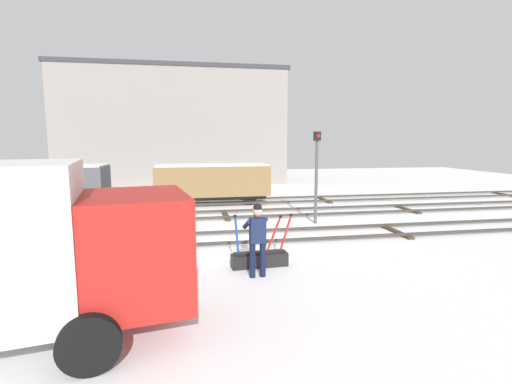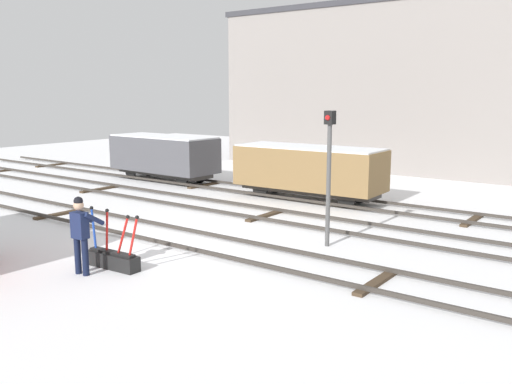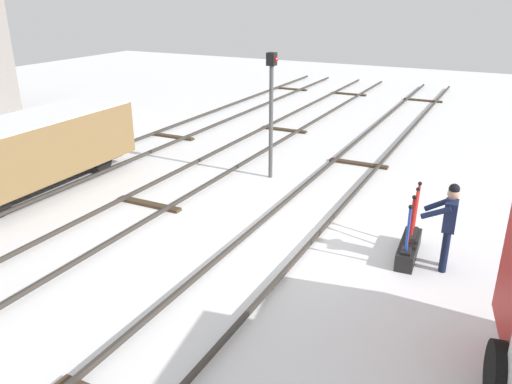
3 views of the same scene
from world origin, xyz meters
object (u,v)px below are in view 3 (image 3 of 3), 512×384
switch_lever_frame (409,246)px  rail_worker (448,221)px  signal_post (271,103)px  freight_car_near_switch (37,148)px

switch_lever_frame → rail_worker: size_ratio=0.92×
switch_lever_frame → signal_post: signal_post is taller
signal_post → freight_car_near_switch: signal_post is taller
rail_worker → signal_post: 6.56m
rail_worker → signal_post: bearing=54.6°
signal_post → freight_car_near_switch: size_ratio=0.62×
freight_car_near_switch → switch_lever_frame: bearing=-87.9°
switch_lever_frame → signal_post: (3.20, 4.77, 2.03)m
switch_lever_frame → freight_car_near_switch: 10.22m
signal_post → switch_lever_frame: bearing=-123.9°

